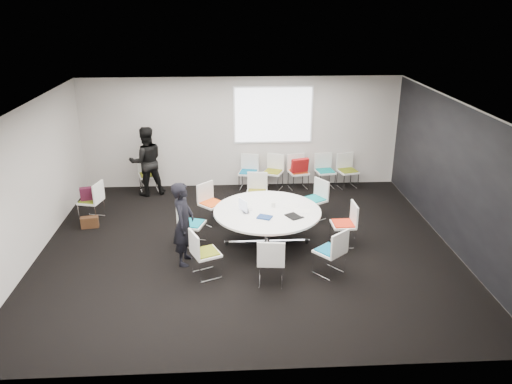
{
  "coord_description": "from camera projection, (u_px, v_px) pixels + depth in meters",
  "views": [
    {
      "loc": [
        -0.31,
        -8.78,
        4.61
      ],
      "look_at": [
        0.2,
        0.4,
        1.0
      ],
      "focal_mm": 35.0,
      "sensor_mm": 36.0,
      "label": 1
    }
  ],
  "objects": [
    {
      "name": "projection_screen",
      "position": [
        273.0,
        115.0,
        12.44
      ],
      "size": [
        1.9,
        0.03,
        1.35
      ],
      "primitive_type": "cube",
      "color": "white",
      "rests_on": "room_shell"
    },
    {
      "name": "chair_back_e",
      "position": [
        347.0,
        177.0,
        12.81
      ],
      "size": [
        0.55,
        0.55,
        0.88
      ],
      "rotation": [
        0.0,
        0.0,
        3.39
      ],
      "color": "silver",
      "rests_on": "ground"
    },
    {
      "name": "red_jacket",
      "position": [
        300.0,
        165.0,
        12.38
      ],
      "size": [
        0.47,
        0.28,
        0.36
      ],
      "primitive_type": "cube",
      "rotation": [
        0.17,
        0.0,
        0.29
      ],
      "color": "maroon",
      "rests_on": "chair_back_c"
    },
    {
      "name": "chair_back_d",
      "position": [
        325.0,
        178.0,
        12.79
      ],
      "size": [
        0.52,
        0.51,
        0.88
      ],
      "rotation": [
        0.0,
        0.0,
        3.3
      ],
      "color": "silver",
      "rests_on": "ground"
    },
    {
      "name": "chair_ring_b",
      "position": [
        314.0,
        207.0,
        11.02
      ],
      "size": [
        0.62,
        0.63,
        0.88
      ],
      "rotation": [
        0.0,
        0.0,
        2.13
      ],
      "color": "silver",
      "rests_on": "ground"
    },
    {
      "name": "person_main",
      "position": [
        184.0,
        224.0,
        9.0
      ],
      "size": [
        0.47,
        0.63,
        1.58
      ],
      "primitive_type": "imported",
      "rotation": [
        0.0,
        0.0,
        1.41
      ],
      "color": "black",
      "rests_on": "ground"
    },
    {
      "name": "chair_ring_g",
      "position": [
        271.0,
        269.0,
        8.5
      ],
      "size": [
        0.5,
        0.49,
        0.88
      ],
      "rotation": [
        0.0,
        0.0,
        6.18
      ],
      "color": "silver",
      "rests_on": "ground"
    },
    {
      "name": "room_shell",
      "position": [
        252.0,
        180.0,
        9.35
      ],
      "size": [
        8.08,
        7.08,
        2.88
      ],
      "color": "black",
      "rests_on": "ground"
    },
    {
      "name": "chair_person_back",
      "position": [
        149.0,
        181.0,
        12.53
      ],
      "size": [
        0.57,
        0.56,
        0.88
      ],
      "rotation": [
        0.0,
        0.0,
        3.43
      ],
      "color": "silver",
      "rests_on": "ground"
    },
    {
      "name": "chair_ring_e",
      "position": [
        192.0,
        232.0,
        9.85
      ],
      "size": [
        0.56,
        0.57,
        0.88
      ],
      "rotation": [
        0.0,
        0.0,
        4.41
      ],
      "color": "silver",
      "rests_on": "ground"
    },
    {
      "name": "laptop_lid",
      "position": [
        243.0,
        205.0,
        9.61
      ],
      "size": [
        0.16,
        0.27,
        0.22
      ],
      "primitive_type": "cube",
      "rotation": [
        0.0,
        0.0,
        2.06
      ],
      "color": "silver",
      "rests_on": "conference_table"
    },
    {
      "name": "chair_ring_c",
      "position": [
        257.0,
        200.0,
        11.4
      ],
      "size": [
        0.51,
        0.5,
        0.88
      ],
      "rotation": [
        0.0,
        0.0,
        3.02
      ],
      "color": "silver",
      "rests_on": "ground"
    },
    {
      "name": "chair_ring_f",
      "position": [
        206.0,
        262.0,
        8.73
      ],
      "size": [
        0.6,
        0.6,
        0.88
      ],
      "rotation": [
        0.0,
        0.0,
        5.13
      ],
      "color": "silver",
      "rests_on": "ground"
    },
    {
      "name": "conference_table",
      "position": [
        267.0,
        220.0,
        9.78
      ],
      "size": [
        2.09,
        2.09,
        0.73
      ],
      "color": "silver",
      "rests_on": "ground"
    },
    {
      "name": "cup",
      "position": [
        273.0,
        205.0,
        9.85
      ],
      "size": [
        0.08,
        0.08,
        0.09
      ],
      "primitive_type": "cylinder",
      "color": "white",
      "rests_on": "conference_table"
    },
    {
      "name": "chair_back_a",
      "position": [
        248.0,
        179.0,
        12.71
      ],
      "size": [
        0.55,
        0.54,
        0.88
      ],
      "rotation": [
        0.0,
        0.0,
        2.91
      ],
      "color": "silver",
      "rests_on": "ground"
    },
    {
      "name": "chair_ring_h",
      "position": [
        330.0,
        260.0,
        8.8
      ],
      "size": [
        0.64,
        0.64,
        0.88
      ],
      "rotation": [
        0.0,
        0.0,
        6.98
      ],
      "color": "silver",
      "rests_on": "ground"
    },
    {
      "name": "brown_bag",
      "position": [
        90.0,
        222.0,
        10.64
      ],
      "size": [
        0.38,
        0.21,
        0.24
      ],
      "primitive_type": "cube",
      "rotation": [
        0.0,
        0.0,
        0.16
      ],
      "color": "#3F2514",
      "rests_on": "ground"
    },
    {
      "name": "chair_back_c",
      "position": [
        298.0,
        178.0,
        12.74
      ],
      "size": [
        0.55,
        0.54,
        0.88
      ],
      "rotation": [
        0.0,
        0.0,
        3.36
      ],
      "color": "silver",
      "rests_on": "ground"
    },
    {
      "name": "phone",
      "position": [
        300.0,
        217.0,
        9.38
      ],
      "size": [
        0.15,
        0.1,
        0.01
      ],
      "primitive_type": "cube",
      "rotation": [
        0.0,
        0.0,
        0.26
      ],
      "color": "black",
      "rests_on": "conference_table"
    },
    {
      "name": "chair_ring_d",
      "position": [
        212.0,
        211.0,
        10.81
      ],
      "size": [
        0.64,
        0.64,
        0.88
      ],
      "rotation": [
        0.0,
        0.0,
        3.92
      ],
      "color": "silver",
      "rests_on": "ground"
    },
    {
      "name": "tablet_folio",
      "position": [
        265.0,
        217.0,
        9.37
      ],
      "size": [
        0.32,
        0.29,
        0.03
      ],
      "primitive_type": "cube",
      "rotation": [
        0.0,
        0.0,
        -0.43
      ],
      "color": "navy",
      "rests_on": "conference_table"
    },
    {
      "name": "chair_ring_a",
      "position": [
        343.0,
        232.0,
        9.83
      ],
      "size": [
        0.46,
        0.47,
        0.88
      ],
      "rotation": [
        0.0,
        0.0,
        1.6
      ],
      "color": "silver",
      "rests_on": "ground"
    },
    {
      "name": "chair_back_b",
      "position": [
        273.0,
        178.0,
        12.74
      ],
      "size": [
        0.6,
        0.6,
        0.88
      ],
      "rotation": [
        0.0,
        0.0,
        2.73
      ],
      "color": "silver",
      "rests_on": "ground"
    },
    {
      "name": "notebook_black",
      "position": [
        293.0,
        216.0,
        9.42
      ],
      "size": [
        0.34,
        0.37,
        0.02
      ],
      "primitive_type": "cube",
      "rotation": [
        0.0,
        0.0,
        0.5
      ],
      "color": "black",
      "rests_on": "conference_table"
    },
    {
      "name": "laptop",
      "position": [
        247.0,
        210.0,
        9.67
      ],
      "size": [
        0.22,
        0.32,
        0.02
      ],
      "primitive_type": "imported",
      "rotation": [
        0.0,
        0.0,
        1.69
      ],
      "color": "#333338",
      "rests_on": "conference_table"
    },
    {
      "name": "maroon_bag",
      "position": [
        90.0,
        193.0,
        10.83
      ],
      "size": [
        0.42,
        0.24,
        0.28
      ],
      "primitive_type": "cube",
      "rotation": [
        0.0,
        0.0,
        0.25
      ],
      "color": "#411124",
      "rests_on": "chair_spare_left"
    },
    {
      "name": "chair_spare_left",
      "position": [
        92.0,
        208.0,
        10.96
      ],
      "size": [
        0.55,
        0.56,
        0.88
      ],
      "rotation": [
        0.0,
        0.0,
        1.32
      ],
      "color": "silver",
      "rests_on": "ground"
    },
    {
      "name": "papers_front",
      "position": [
        302.0,
        211.0,
        9.68
      ],
      "size": [
        0.33,
        0.25,
        0.0
      ],
      "primitive_type": "cube",
      "rotation": [
        0.0,
        0.0,
        -0.13
      ],
      "color": "white",
      "rests_on": "conference_table"
    },
    {
      "name": "papers_right",
      "position": [
        292.0,
        206.0,
        9.9
      ],
      "size": [
        0.36,
        0.36,
        0.0
      ],
      "primitive_type": "cube",
      "rotation": [
        0.0,
        0.0,
        0.85
      ],
      "color": "white",
      "rests_on": "conference_table"
    },
    {
      "name": "person_back",
      "position": [
        146.0,
        161.0,
        12.17
      ],
      "size": [
        1.0,
        0.88,
        1.72
      ],
      "primitive_type": "imported",
      "rotation": [
        0.0,
        0.0,
        3.46
      ],
      "color": "black",
      "rests_on": "ground"
    }
  ]
}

